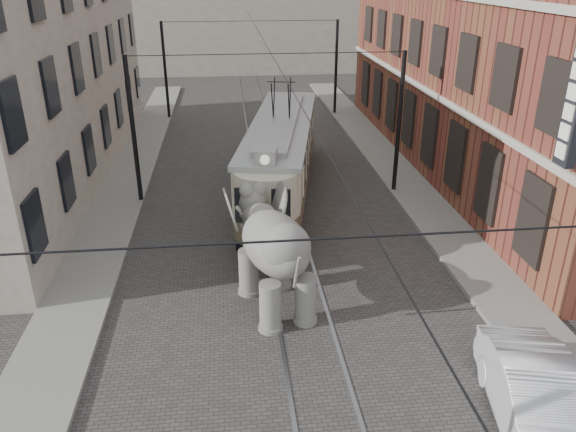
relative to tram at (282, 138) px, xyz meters
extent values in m
plane|color=#3E3B39|center=(-0.37, -6.70, -2.39)|extent=(120.00, 120.00, 0.00)
cube|color=slate|center=(5.63, -6.70, -2.32)|extent=(2.00, 60.00, 0.15)
cube|color=slate|center=(-6.87, -6.70, -2.32)|extent=(2.00, 60.00, 0.15)
cube|color=maroon|center=(10.63, 2.30, 3.61)|extent=(8.00, 26.00, 12.00)
cube|color=gray|center=(-11.37, 3.30, 2.61)|extent=(7.00, 24.00, 10.00)
imported|color=silver|center=(3.94, -14.44, -1.63)|extent=(2.44, 4.84, 1.52)
camera|label=1|loc=(-2.22, -22.83, 6.65)|focal=34.95mm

